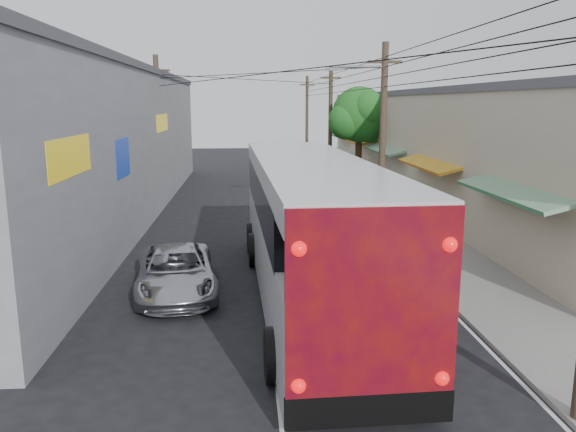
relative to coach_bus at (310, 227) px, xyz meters
name	(u,v)px	position (x,y,z in m)	size (l,w,h in m)	color
ground	(277,379)	(-1.20, -4.89, -2.08)	(120.00, 120.00, 0.00)	black
sidewalk	(373,202)	(5.30, 15.11, -2.02)	(3.00, 80.00, 0.12)	slate
building_right	(442,144)	(9.79, 17.11, 1.07)	(7.09, 40.00, 6.25)	#BCB495
building_left	(85,142)	(-9.69, 13.10, 1.57)	(7.20, 36.00, 7.25)	gray
utility_poles	(313,129)	(1.93, 15.43, 2.05)	(11.80, 45.28, 8.00)	#473828
street_tree	(360,116)	(5.68, 21.12, 2.59)	(4.40, 4.00, 6.60)	#3F2B19
coach_bus	(310,227)	(0.00, 0.00, 0.00)	(3.59, 14.05, 4.02)	silver
jeepney	(176,271)	(-3.88, 0.60, -1.41)	(2.24, 4.86, 1.35)	#B2B2B9
parked_suv	(346,211)	(2.60, 8.70, -1.26)	(2.31, 5.67, 1.65)	#A7A9B0
parked_car_mid	(314,177)	(2.66, 20.75, -1.27)	(1.91, 4.75, 1.62)	#2A2A2F
parked_car_far	(311,173)	(2.60, 22.44, -1.27)	(1.72, 4.95, 1.63)	black
pedestrian_near	(398,218)	(4.20, 6.01, -1.03)	(0.68, 0.45, 1.87)	pink
pedestrian_far	(432,210)	(6.40, 8.42, -1.19)	(0.75, 0.58, 1.54)	#7D96B6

